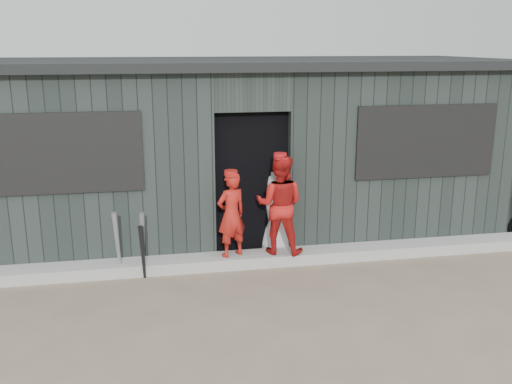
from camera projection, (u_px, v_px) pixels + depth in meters
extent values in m
plane|color=#6C5C4A|center=(288.00, 330.00, 5.86)|extent=(80.00, 80.00, 0.00)
cube|color=#9C9C97|center=(256.00, 259.00, 7.57)|extent=(8.00, 0.36, 0.15)
cone|color=#9A99A2|center=(118.00, 244.00, 7.08)|extent=(0.11, 0.22, 0.86)
cone|color=gray|center=(143.00, 244.00, 7.12)|extent=(0.10, 0.17, 0.85)
cone|color=black|center=(143.00, 253.00, 6.98)|extent=(0.09, 0.22, 0.73)
imported|color=red|center=(231.00, 215.00, 7.34)|extent=(0.48, 0.41, 1.12)
imported|color=#B51816|center=(280.00, 204.00, 7.45)|extent=(0.78, 0.70, 1.32)
imported|color=silver|center=(277.00, 214.00, 7.82)|extent=(0.64, 0.49, 1.15)
cube|color=black|center=(236.00, 152.00, 8.88)|extent=(7.60, 2.70, 2.20)
cube|color=#28302E|center=(75.00, 175.00, 7.14)|extent=(3.50, 0.20, 2.50)
cube|color=#272E2B|center=(411.00, 162.00, 7.94)|extent=(3.50, 0.20, 2.50)
cube|color=#29312D|center=(252.00, 92.00, 7.28)|extent=(1.00, 0.20, 0.50)
cube|color=#28302D|center=(466.00, 142.00, 9.56)|extent=(0.20, 3.00, 2.50)
cube|color=#28302E|center=(224.00, 135.00, 10.20)|extent=(8.00, 0.20, 2.50)
cube|color=black|center=(235.00, 63.00, 8.53)|extent=(8.30, 3.30, 0.12)
cube|color=black|center=(59.00, 154.00, 6.92)|extent=(2.00, 0.04, 1.00)
cube|color=black|center=(426.00, 142.00, 7.77)|extent=(2.00, 0.04, 1.00)
cube|color=black|center=(230.00, 153.00, 8.05)|extent=(0.22, 0.22, 0.99)
cube|color=black|center=(255.00, 155.00, 8.17)|extent=(0.23, 0.19, 0.92)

